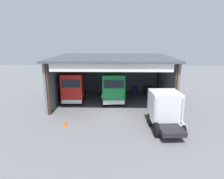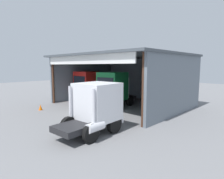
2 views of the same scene
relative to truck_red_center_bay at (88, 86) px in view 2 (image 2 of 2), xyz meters
name	(u,v)px [view 2 (image 2 of 2)]	position (x,y,z in m)	size (l,w,h in m)	color
ground_plane	(86,112)	(4.62, -3.99, -1.88)	(80.00, 80.00, 0.00)	slate
workshop_shed	(126,71)	(4.62, 1.88, 1.91)	(13.63, 10.73, 5.51)	slate
truck_red_center_bay	(88,86)	(0.00, 0.00, 0.00)	(2.72, 5.17, 3.66)	red
truck_green_center_left_bay	(114,89)	(4.73, -0.36, 0.07)	(2.88, 4.59, 3.70)	#197F3D
truck_white_left_bay	(95,106)	(9.27, -6.89, -0.14)	(2.74, 4.52, 3.24)	white
oil_drum	(166,99)	(7.80, 5.29, -1.43)	(0.58, 0.58, 0.89)	#194CB2
tool_cart	(177,101)	(9.53, 4.68, -1.38)	(0.90, 0.60, 1.00)	black
traffic_cone	(40,107)	(0.60, -6.54, -1.60)	(0.36, 0.36, 0.56)	orange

